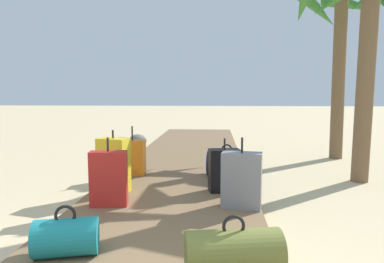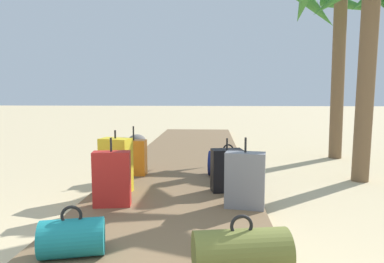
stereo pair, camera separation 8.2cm
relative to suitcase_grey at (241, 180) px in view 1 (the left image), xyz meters
The scene contains 12 objects.
ground_plane 1.97m from the suitcase_grey, 115.87° to the left, with size 60.00×60.00×0.00m, color #D1BA8C.
boardwalk 2.96m from the suitcase_grey, 106.64° to the left, with size 2.12×10.79×0.08m, color brown.
suitcase_grey is the anchor object (origin of this frame).
duffel_bag_teal 1.91m from the suitcase_grey, 139.44° to the right, with size 0.54×0.41×0.41m.
suitcase_black 0.66m from the suitcase_grey, 105.05° to the left, with size 0.43×0.29×0.69m.
suitcase_orange 2.14m from the suitcase_grey, 137.04° to the left, with size 0.38×0.22×0.76m.
suitcase_yellow 1.67m from the suitcase_grey, 161.74° to the left, with size 0.42×0.31×0.80m.
duffel_bag_olive 1.45m from the suitcase_grey, 96.41° to the right, with size 0.72×0.43×0.43m.
suitcase_red 1.48m from the suitcase_grey, behind, with size 0.43×0.22×0.78m.
duffel_bag_navy 1.49m from the suitcase_grey, 94.35° to the left, with size 0.63×0.44×0.49m.
palm_tree_far_right 4.86m from the suitcase_grey, 57.73° to the left, with size 2.03×2.11×3.69m.
rock_left_near 5.13m from the suitcase_grey, 115.45° to the left, with size 0.42×0.44×0.33m, color slate.
Camera 1 is at (0.55, -1.18, 1.35)m, focal length 32.48 mm.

